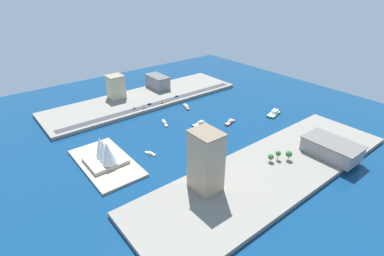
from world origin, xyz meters
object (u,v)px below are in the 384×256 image
Objects in this scene: tugboat_red at (230,122)px; opera_landmark at (105,153)px; ferry_green_doubledeck at (274,114)px; traffic_light_waterfront at (143,106)px; warehouse_low_gray at (158,82)px; water_taxi_orange at (186,107)px; sedan_silver at (134,108)px; sailboat_small_white at (150,153)px; office_block_beige at (116,87)px; van_white at (144,107)px; apartment_midrise_tan at (206,161)px; catamaran_blue at (210,141)px; carpark_squat_concrete at (332,148)px; yacht_sleek_gray at (165,123)px; hatchback_blue at (177,96)px; suv_black at (149,104)px; patrol_launch_navy at (199,124)px; taxi_yellow_cab at (162,102)px.

tugboat_red is 0.54× the size of opera_landmark.
traffic_light_waterfront reaches higher than ferry_green_doubledeck.
ferry_green_doubledeck is 157.80m from warehouse_low_gray.
water_taxi_orange is 132.63m from opera_landmark.
warehouse_low_gray is 74.29m from sedan_silver.
office_block_beige is at bearing -14.22° from sailboat_small_white.
warehouse_low_gray is (146.88, 56.81, 10.02)m from ferry_green_doubledeck.
van_white is at bearing -113.69° from sedan_silver.
apartment_midrise_tan is at bearing -151.65° from opera_landmark.
traffic_light_waterfront is (79.55, -39.25, 6.92)m from sailboat_small_white.
carpark_squat_concrete reaches higher than catamaran_blue.
ferry_green_doubledeck is 0.61× the size of warehouse_low_gray.
opera_landmark is at bearing 54.23° from carpark_squat_concrete.
tugboat_red is at bearing -90.22° from sailboat_small_white.
hatchback_blue is (48.01, -50.14, 3.11)m from yacht_sleek_gray.
apartment_midrise_tan is at bearing 73.32° from carpark_squat_concrete.
suv_black is at bearing -61.82° from van_white.
yacht_sleek_gray reaches higher than patrol_launch_navy.
suv_black is at bearing -156.15° from office_block_beige.
hatchback_blue is at bearing -89.74° from suv_black.
water_taxi_orange is at bearing 174.90° from warehouse_low_gray.
opera_landmark reaches higher than van_white.
van_white is (100.38, 10.60, 3.00)m from catamaran_blue.
hatchback_blue is at bearing -80.83° from traffic_light_waterfront.
taxi_yellow_cab is (82.86, 29.02, 3.16)m from tugboat_red.
apartment_midrise_tan reaches higher than ferry_green_doubledeck.
warehouse_low_gray is at bearing -45.51° from van_white.
sedan_silver is (87.52, -32.72, 3.45)m from sailboat_small_white.
opera_landmark is (25.14, 185.04, 9.21)m from ferry_green_doubledeck.
ferry_green_doubledeck is 188.34m from office_block_beige.
hatchback_blue is 0.79× the size of traffic_light_waterfront.
tugboat_red is 0.35× the size of carpark_squat_concrete.
suv_black is (5.41, 14.68, -0.05)m from taxi_yellow_cab.
carpark_squat_concrete reaches higher than yacht_sleek_gray.
traffic_light_waterfront is at bearing -13.13° from apartment_midrise_tan.
suv_black reaches higher than tugboat_red.
traffic_light_waterfront reaches higher than taxi_yellow_cab.
water_taxi_orange is at bearing -54.90° from sailboat_small_white.
sedan_silver is at bearing 27.82° from patrol_launch_navy.
sailboat_small_white is at bearing 165.78° from office_block_beige.
tugboat_red is at bearing -68.03° from catamaran_blue.
office_block_beige is (149.35, 20.57, 16.16)m from catamaran_blue.
apartment_midrise_tan reaches higher than traffic_light_waterfront.
sedan_silver is (-44.29, 0.69, -13.21)m from office_block_beige.
hatchback_blue is 53.65m from traffic_light_waterfront.
sailboat_small_white is 71.27m from apartment_midrise_tan.
office_block_beige reaches higher than water_taxi_orange.
hatchback_blue is (154.65, -86.94, -21.45)m from apartment_midrise_tan.
sailboat_small_white is 0.41× the size of office_block_beige.
catamaran_blue is 100.98m from taxi_yellow_cab.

